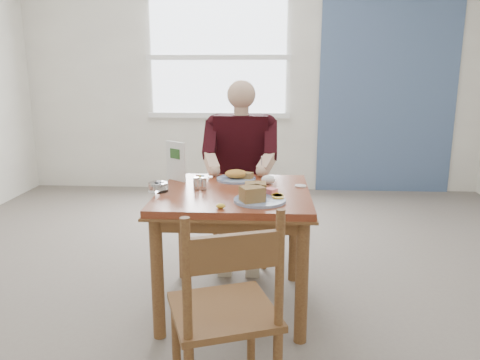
# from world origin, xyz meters

# --- Properties ---
(floor) EXTENTS (6.00, 6.00, 0.00)m
(floor) POSITION_xyz_m (0.00, 0.00, 0.00)
(floor) COLOR #645851
(floor) RESTS_ON ground
(wall_back) EXTENTS (5.50, 0.00, 5.50)m
(wall_back) POSITION_xyz_m (0.00, 3.00, 1.40)
(wall_back) COLOR white
(wall_back) RESTS_ON ground
(accent_panel) EXTENTS (1.60, 0.02, 2.80)m
(accent_panel) POSITION_xyz_m (1.60, 2.98, 1.40)
(accent_panel) COLOR #455B81
(accent_panel) RESTS_ON ground
(lemon_wedge) EXTENTS (0.06, 0.05, 0.03)m
(lemon_wedge) POSITION_xyz_m (-0.04, -0.38, 0.76)
(lemon_wedge) COLOR gold
(lemon_wedge) RESTS_ON table
(napkin) EXTENTS (0.11, 0.10, 0.06)m
(napkin) POSITION_xyz_m (0.21, 0.18, 0.78)
(napkin) COLOR white
(napkin) RESTS_ON table
(metal_dish) EXTENTS (0.08, 0.08, 0.01)m
(metal_dish) POSITION_xyz_m (0.40, 0.12, 0.75)
(metal_dish) COLOR silver
(metal_dish) RESTS_ON table
(window) EXTENTS (1.72, 0.04, 1.42)m
(window) POSITION_xyz_m (-0.40, 2.97, 1.60)
(window) COLOR white
(window) RESTS_ON wall_back
(table) EXTENTS (0.92, 0.92, 0.75)m
(table) POSITION_xyz_m (0.00, 0.00, 0.64)
(table) COLOR brown
(table) RESTS_ON ground
(chair_far) EXTENTS (0.42, 0.42, 0.95)m
(chair_far) POSITION_xyz_m (0.00, 0.80, 0.48)
(chair_far) COLOR brown
(chair_far) RESTS_ON ground
(chair_near) EXTENTS (0.54, 0.54, 0.95)m
(chair_near) POSITION_xyz_m (0.04, -0.97, 0.48)
(chair_near) COLOR brown
(chair_near) RESTS_ON ground
(diner) EXTENTS (0.53, 0.56, 1.39)m
(diner) POSITION_xyz_m (0.00, 0.71, 0.81)
(diner) COLOR tan
(diner) RESTS_ON chair_far
(near_plate) EXTENTS (0.36, 0.36, 0.10)m
(near_plate) POSITION_xyz_m (0.15, -0.23, 0.79)
(near_plate) COLOR white
(near_plate) RESTS_ON table
(far_plate) EXTENTS (0.33, 0.33, 0.07)m
(far_plate) POSITION_xyz_m (0.00, 0.28, 0.78)
(far_plate) COLOR white
(far_plate) RESTS_ON table
(caddy) EXTENTS (0.09, 0.09, 0.06)m
(caddy) POSITION_xyz_m (-0.22, 0.13, 0.77)
(caddy) COLOR white
(caddy) RESTS_ON table
(shakers) EXTENTS (0.08, 0.04, 0.08)m
(shakers) POSITION_xyz_m (-0.21, 0.00, 0.79)
(shakers) COLOR white
(shakers) RESTS_ON table
(creamer) EXTENTS (0.13, 0.13, 0.05)m
(creamer) POSITION_xyz_m (-0.45, -0.05, 0.78)
(creamer) COLOR white
(creamer) RESTS_ON table
(menu) EXTENTS (0.14, 0.12, 0.26)m
(menu) POSITION_xyz_m (-0.40, 0.24, 0.88)
(menu) COLOR white
(menu) RESTS_ON table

